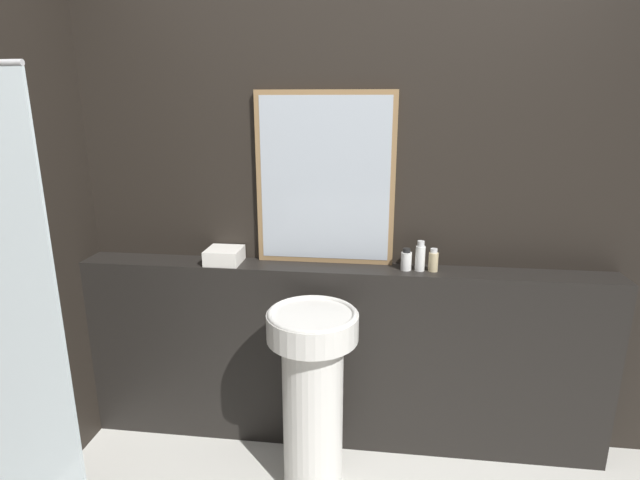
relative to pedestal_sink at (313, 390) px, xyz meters
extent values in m
cube|color=black|center=(0.10, 0.49, 0.73)|extent=(8.00, 0.06, 2.50)
cube|color=black|center=(0.10, 0.36, -0.02)|extent=(2.70, 0.19, 0.99)
cylinder|color=silver|center=(0.00, 0.00, -0.13)|extent=(0.28, 0.28, 0.77)
cylinder|color=silver|center=(0.00, 0.00, 0.32)|extent=(0.41, 0.41, 0.12)
torus|color=silver|center=(0.00, 0.00, 0.38)|extent=(0.40, 0.40, 0.02)
cube|color=#937047|center=(0.00, 0.44, 0.90)|extent=(0.69, 0.03, 0.85)
cube|color=#B2BCC6|center=(0.00, 0.43, 0.90)|extent=(0.64, 0.02, 0.80)
cube|color=silver|center=(-0.51, 0.36, 0.51)|extent=(0.17, 0.18, 0.07)
cylinder|color=white|center=(0.41, 0.36, 0.52)|extent=(0.05, 0.05, 0.09)
cylinder|color=black|center=(0.41, 0.36, 0.57)|extent=(0.04, 0.04, 0.02)
cylinder|color=white|center=(0.48, 0.36, 0.54)|extent=(0.05, 0.05, 0.12)
cylinder|color=silver|center=(0.48, 0.36, 0.61)|extent=(0.03, 0.03, 0.03)
cylinder|color=#C6B284|center=(0.54, 0.36, 0.52)|extent=(0.05, 0.05, 0.09)
cylinder|color=silver|center=(0.54, 0.36, 0.58)|extent=(0.03, 0.03, 0.02)
cube|color=silver|center=(-1.00, -0.59, 0.43)|extent=(0.49, 0.01, 1.89)
camera|label=1|loc=(0.29, -2.00, 1.27)|focal=28.00mm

